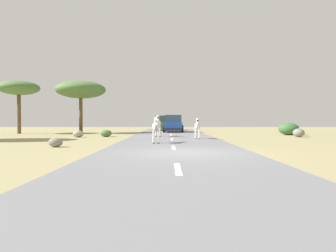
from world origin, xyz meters
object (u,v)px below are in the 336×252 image
rock_0 (79,134)px  car_1 (174,124)px  zebra_1 (158,124)px  zebra_2 (156,127)px  rock_1 (56,142)px  car_0 (163,124)px  rock_2 (299,133)px  zebra_0 (198,126)px  bush_0 (106,133)px  tree_0 (81,90)px  bush_1 (289,129)px  tree_2 (19,88)px

rock_0 → car_1: bearing=52.1°
zebra_1 → zebra_2: bearing=89.9°
zebra_2 → rock_1: (-4.63, -1.96, -0.68)m
zebra_2 → car_1: (1.20, 15.66, -0.05)m
car_0 → car_1: size_ratio=0.99×
rock_1 → rock_2: size_ratio=0.76×
car_0 → rock_1: car_0 is taller
zebra_0 → bush_0: bearing=-22.2°
rock_2 → zebra_1: bearing=-178.5°
zebra_2 → car_1: 15.71m
bush_0 → rock_1: size_ratio=1.35×
bush_0 → car_1: bearing=58.1°
zebra_0 → tree_0: bearing=-38.2°
zebra_2 → tree_0: (-7.69, 13.39, 3.24)m
zebra_1 → car_1: 9.16m
bush_1 → car_0: bearing=135.1°
zebra_0 → rock_1: size_ratio=2.21×
tree_2 → bush_0: bearing=-30.5°
zebra_0 → tree_0: tree_0 is taller
zebra_2 → rock_0: size_ratio=1.97×
bush_0 → tree_2: bearing=149.5°
zebra_1 → rock_1: 9.72m
rock_2 → tree_2: bearing=166.4°
bush_1 → car_1: bearing=149.9°
zebra_0 → bush_1: 10.40m
car_0 → bush_0: bearing=-107.4°
rock_2 → rock_1: bearing=-149.7°
car_0 → car_1: 5.35m
zebra_2 → car_0: bearing=87.2°
car_1 → zebra_1: bearing=83.6°
zebra_1 → rock_1: (-4.53, -8.56, -0.79)m
bush_0 → rock_2: (14.52, -0.33, 0.05)m
rock_0 → tree_2: bearing=139.7°
car_1 → bush_0: car_1 is taller
zebra_1 → rock_2: bearing=-179.5°
bush_0 → rock_2: 14.52m
tree_0 → rock_2: 19.65m
bush_0 → rock_1: (-0.56, -9.16, -0.04)m
zebra_0 → zebra_1: (-2.67, 2.77, 0.15)m
tree_0 → rock_1: tree_0 is taller
zebra_2 → rock_2: (10.45, 6.87, -0.59)m
car_0 → rock_0: 15.65m
zebra_1 → rock_2: size_ratio=1.99×
zebra_1 → zebra_2: size_ratio=1.13×
tree_0 → tree_2: size_ratio=1.02×
car_1 → bush_1: 11.24m
zebra_0 → bush_1: bearing=-138.7°
rock_0 → rock_2: rock_2 is taller
zebra_2 → rock_1: 5.07m
tree_2 → rock_1: size_ratio=7.50×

